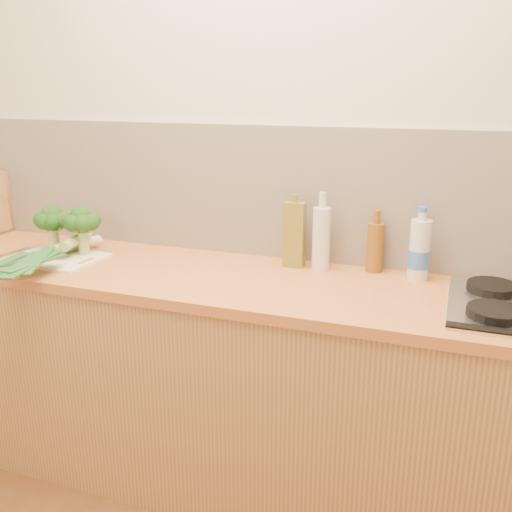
{
  "coord_description": "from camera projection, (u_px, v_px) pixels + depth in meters",
  "views": [
    {
      "loc": [
        0.73,
        -0.69,
        1.6
      ],
      "look_at": [
        0.08,
        1.1,
        1.02
      ],
      "focal_mm": 40.0,
      "sensor_mm": 36.0,
      "label": 1
    }
  ],
  "objects": [
    {
      "name": "counter",
      "position": [
        245.0,
        384.0,
        2.27
      ],
      "size": [
        3.2,
        0.62,
        0.9
      ],
      "color": "#B57F4B",
      "rests_on": "ground"
    },
    {
      "name": "amber_bottle",
      "position": [
        375.0,
        246.0,
        2.18
      ],
      "size": [
        0.06,
        0.06,
        0.24
      ],
      "color": "brown",
      "rests_on": "counter"
    },
    {
      "name": "broccoli_left",
      "position": [
        52.0,
        220.0,
        2.42
      ],
      "size": [
        0.15,
        0.15,
        0.19
      ],
      "color": "#A4B368",
      "rests_on": "chopping_board"
    },
    {
      "name": "broccoli_right",
      "position": [
        82.0,
        222.0,
        2.36
      ],
      "size": [
        0.16,
        0.16,
        0.2
      ],
      "color": "#A4B368",
      "rests_on": "chopping_board"
    },
    {
      "name": "leek_front",
      "position": [
        47.0,
        253.0,
        2.33
      ],
      "size": [
        0.25,
        0.66,
        0.04
      ],
      "rotation": [
        0.0,
        0.0,
        -0.3
      ],
      "color": "white",
      "rests_on": "chopping_board"
    },
    {
      "name": "oil_tin",
      "position": [
        294.0,
        234.0,
        2.23
      ],
      "size": [
        0.08,
        0.05,
        0.29
      ],
      "color": "olive",
      "rests_on": "counter"
    },
    {
      "name": "leek_mid",
      "position": [
        52.0,
        252.0,
        2.28
      ],
      "size": [
        0.12,
        0.64,
        0.04
      ],
      "rotation": [
        0.0,
        0.0,
        0.06
      ],
      "color": "white",
      "rests_on": "chopping_board"
    },
    {
      "name": "room_shell",
      "position": [
        269.0,
        193.0,
        2.32
      ],
      "size": [
        3.5,
        3.5,
        3.5
      ],
      "color": "beige",
      "rests_on": "ground"
    },
    {
      "name": "chopping_board",
      "position": [
        57.0,
        258.0,
        2.35
      ],
      "size": [
        0.38,
        0.29,
        0.01
      ],
      "primitive_type": "cube",
      "rotation": [
        0.0,
        0.0,
        -0.06
      ],
      "color": "white",
      "rests_on": "counter"
    },
    {
      "name": "leek_back",
      "position": [
        60.0,
        249.0,
        2.26
      ],
      "size": [
        0.17,
        0.61,
        0.04
      ],
      "rotation": [
        0.0,
        0.0,
        0.18
      ],
      "color": "white",
      "rests_on": "chopping_board"
    },
    {
      "name": "glass_bottle",
      "position": [
        321.0,
        237.0,
        2.2
      ],
      "size": [
        0.07,
        0.07,
        0.3
      ],
      "color": "silver",
      "rests_on": "counter"
    },
    {
      "name": "water_bottle",
      "position": [
        419.0,
        252.0,
        2.09
      ],
      "size": [
        0.08,
        0.08,
        0.25
      ],
      "color": "silver",
      "rests_on": "counter"
    }
  ]
}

